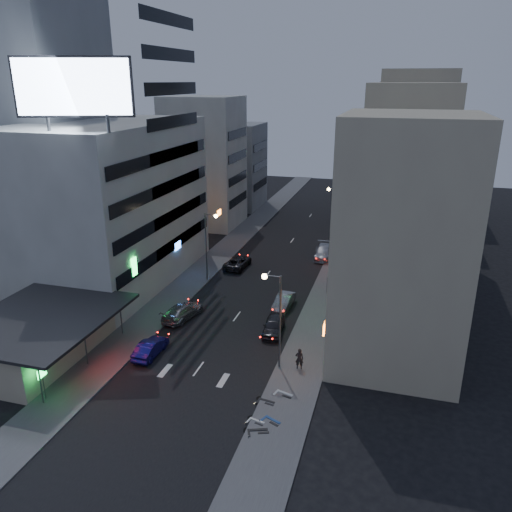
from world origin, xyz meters
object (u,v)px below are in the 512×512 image
at_px(scooter_black_b, 276,395).
at_px(scooter_silver_b, 294,388).
at_px(scooter_blue, 282,416).
at_px(parked_car_left, 238,262).
at_px(parked_car_right_far, 324,252).
at_px(road_car_blue, 150,348).
at_px(scooter_black_a, 268,420).
at_px(person, 299,359).
at_px(parked_car_right_near, 274,326).
at_px(scooter_silver_a, 265,416).
at_px(parked_car_right_mid, 284,302).
at_px(road_car_silver, 183,311).

distance_m(scooter_black_b, scooter_silver_b, 1.61).
bearing_deg(scooter_blue, parked_car_left, 47.27).
bearing_deg(parked_car_right_far, scooter_blue, -91.40).
bearing_deg(road_car_blue, scooter_black_a, 152.09).
distance_m(parked_car_right_far, person, 27.71).
height_order(parked_car_right_near, parked_car_right_far, parked_car_right_far).
height_order(road_car_blue, scooter_silver_a, road_car_blue).
bearing_deg(scooter_silver_b, scooter_silver_a, 177.72).
height_order(parked_car_right_mid, scooter_silver_a, parked_car_right_mid).
xyz_separation_m(road_car_blue, scooter_blue, (12.87, -5.77, 0.02)).
distance_m(parked_car_right_near, person, 6.57).
relative_size(road_car_blue, scooter_black_b, 2.21).
xyz_separation_m(road_car_silver, scooter_silver_a, (12.06, -13.27, -0.10)).
bearing_deg(parked_car_left, parked_car_right_mid, 132.33).
bearing_deg(road_car_blue, scooter_black_b, 163.58).
bearing_deg(parked_car_left, scooter_black_b, 116.28).
bearing_deg(person, parked_car_right_near, -63.60).
bearing_deg(parked_car_left, scooter_black_a, 114.41).
height_order(scooter_black_a, scooter_black_b, scooter_black_a).
height_order(parked_car_right_mid, scooter_black_a, parked_car_right_mid).
height_order(scooter_black_b, scooter_silver_b, scooter_silver_b).
relative_size(road_car_blue, scooter_black_a, 2.06).
relative_size(scooter_black_a, scooter_silver_b, 1.01).
distance_m(parked_car_right_mid, parked_car_left, 12.84).
distance_m(parked_car_left, scooter_blue, 30.58).
xyz_separation_m(parked_car_right_near, scooter_black_a, (3.01, -13.35, -0.00)).
relative_size(parked_car_left, person, 2.85).
distance_m(parked_car_right_near, scooter_black_b, 10.80).
xyz_separation_m(parked_car_right_mid, scooter_silver_b, (4.24, -14.78, 0.03)).
height_order(scooter_blue, scooter_silver_b, scooter_silver_b).
distance_m(scooter_silver_a, scooter_blue, 1.11).
distance_m(parked_car_right_near, parked_car_right_mid, 5.56).
xyz_separation_m(parked_car_right_mid, person, (3.89, -11.07, 0.32)).
height_order(parked_car_right_mid, scooter_black_b, parked_car_right_mid).
relative_size(person, scooter_black_a, 0.89).
distance_m(parked_car_right_near, road_car_blue, 11.37).
bearing_deg(parked_car_left, parked_car_right_near, 121.58).
distance_m(person, scooter_silver_a, 7.37).
bearing_deg(parked_car_left, road_car_silver, 89.44).
height_order(parked_car_left, scooter_blue, parked_car_left).
bearing_deg(road_car_blue, scooter_silver_b, 169.91).
bearing_deg(scooter_silver_b, scooter_black_a, -175.98).
distance_m(road_car_silver, scooter_black_b, 16.33).
relative_size(parked_car_right_near, scooter_silver_b, 2.17).
height_order(parked_car_left, road_car_silver, road_car_silver).
relative_size(person, scooter_blue, 0.94).
height_order(parked_car_left, scooter_black_b, parked_car_left).
bearing_deg(scooter_black_b, parked_car_right_near, 24.98).
height_order(person, scooter_black_a, person).
bearing_deg(road_car_silver, scooter_black_b, 149.55).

